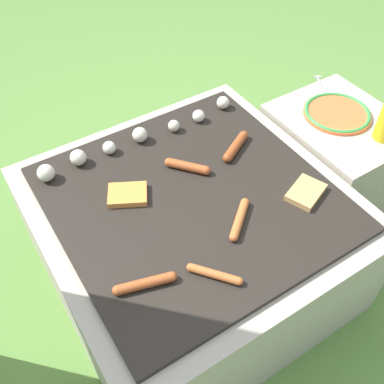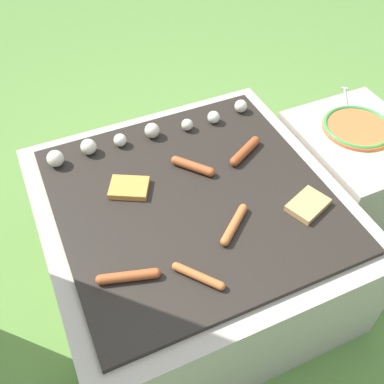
{
  "view_description": "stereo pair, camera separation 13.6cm",
  "coord_description": "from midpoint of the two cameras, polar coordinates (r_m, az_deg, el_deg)",
  "views": [
    {
      "loc": [
        -0.5,
        -0.78,
        1.45
      ],
      "look_at": [
        0.0,
        0.0,
        0.45
      ],
      "focal_mm": 42.0,
      "sensor_mm": 36.0,
      "label": 1
    },
    {
      "loc": [
        -0.38,
        -0.84,
        1.45
      ],
      "look_at": [
        0.0,
        0.0,
        0.45
      ],
      "focal_mm": 42.0,
      "sensor_mm": 36.0,
      "label": 2
    }
  ],
  "objects": [
    {
      "name": "sausage_mid_right",
      "position": [
        1.19,
        -9.33,
        -11.59
      ],
      "size": [
        0.16,
        0.07,
        0.03
      ],
      "color": "#A34C23",
      "rests_on": "grill"
    },
    {
      "name": "fork_utensil",
      "position": [
        1.85,
        14.14,
        12.33
      ],
      "size": [
        0.13,
        0.19,
        0.01
      ],
      "color": "silver",
      "rests_on": "side_ledge"
    },
    {
      "name": "side_ledge",
      "position": [
        1.86,
        15.19,
        3.42
      ],
      "size": [
        0.4,
        0.47,
        0.43
      ],
      "color": "#A89E8C",
      "rests_on": "ground_plane"
    },
    {
      "name": "ground_plane",
      "position": [
        1.72,
        -2.3,
        -10.49
      ],
      "size": [
        14.0,
        14.0,
        0.0
      ],
      "primitive_type": "plane",
      "color": "#567F38"
    },
    {
      "name": "bread_slice_right",
      "position": [
        1.4,
        11.6,
        -0.19
      ],
      "size": [
        0.14,
        0.12,
        0.02
      ],
      "color": "tan",
      "rests_on": "grill"
    },
    {
      "name": "sausage_front_left",
      "position": [
        1.52,
        3.02,
        5.7
      ],
      "size": [
        0.14,
        0.09,
        0.03
      ],
      "color": "#93421E",
      "rests_on": "grill"
    },
    {
      "name": "sausage_front_right",
      "position": [
        1.19,
        -0.44,
        -10.61
      ],
      "size": [
        0.1,
        0.13,
        0.02
      ],
      "color": "#B7602D",
      "rests_on": "grill"
    },
    {
      "name": "sausage_front_center",
      "position": [
        1.45,
        -3.28,
        3.14
      ],
      "size": [
        0.11,
        0.13,
        0.03
      ],
      "color": "#A34C23",
      "rests_on": "grill"
    },
    {
      "name": "grill",
      "position": [
        1.54,
        -2.53,
        -6.2
      ],
      "size": [
        0.92,
        0.92,
        0.43
      ],
      "color": "#A89E8C",
      "rests_on": "ground_plane"
    },
    {
      "name": "mushroom_row",
      "position": [
        1.55,
        -10.51,
        6.39
      ],
      "size": [
        0.74,
        0.07,
        0.06
      ],
      "color": "beige",
      "rests_on": "grill"
    },
    {
      "name": "plate_colorful",
      "position": [
        1.73,
        15.83,
        9.53
      ],
      "size": [
        0.25,
        0.25,
        0.02
      ],
      "color": "orange",
      "rests_on": "side_ledge"
    },
    {
      "name": "sausage_mid_left",
      "position": [
        1.3,
        3.08,
        -3.64
      ],
      "size": [
        0.13,
        0.11,
        0.03
      ],
      "color": "#B7602D",
      "rests_on": "grill"
    },
    {
      "name": "bread_slice_center",
      "position": [
        1.39,
        -10.98,
        -0.47
      ],
      "size": [
        0.15,
        0.13,
        0.02
      ],
      "color": "#D18438",
      "rests_on": "grill"
    }
  ]
}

